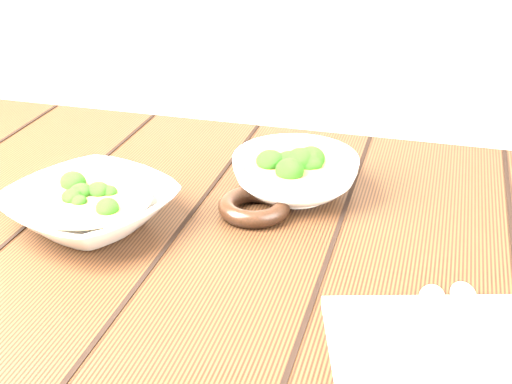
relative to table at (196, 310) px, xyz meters
The scene contains 7 objects.
table is the anchor object (origin of this frame).
soup_bowl_front 0.20m from the table, behind, with size 0.27×0.27×0.06m.
soup_bowl_back 0.24m from the table, 56.42° to the left, with size 0.24×0.24×0.06m.
trivet 0.16m from the table, 49.61° to the left, with size 0.10×0.10×0.02m, color black.
napkin 0.38m from the table, 27.07° to the right, with size 0.22×0.18×0.01m, color beige.
spoon_left 0.36m from the table, 21.42° to the right, with size 0.03×0.18×0.01m.
spoon_right 0.38m from the table, 17.12° to the right, with size 0.03×0.18×0.01m.
Camera 1 is at (0.29, -0.75, 1.21)m, focal length 50.00 mm.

